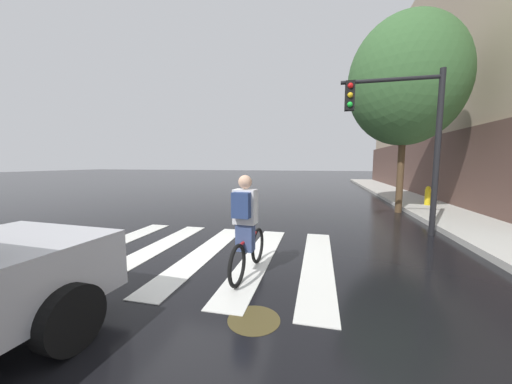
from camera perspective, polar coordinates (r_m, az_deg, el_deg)
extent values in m
plane|color=black|center=(5.84, -10.73, -12.72)|extent=(120.00, 120.00, 0.00)
cube|color=silver|center=(7.09, -28.69, -9.91)|extent=(0.55, 4.09, 0.01)
cube|color=silver|center=(6.40, -20.77, -11.26)|extent=(0.55, 4.09, 0.01)
cube|color=silver|center=(5.85, -11.05, -12.63)|extent=(0.55, 4.09, 0.01)
cube|color=silver|center=(5.49, 0.40, -13.77)|extent=(0.55, 4.09, 0.01)
cube|color=silver|center=(5.37, 12.97, -14.40)|extent=(0.55, 4.09, 0.01)
cylinder|color=#473D1E|center=(3.58, -0.46, -25.47)|extent=(0.64, 0.64, 0.01)
cylinder|color=black|center=(3.50, -34.82, -21.11)|extent=(0.28, 0.69, 0.68)
torus|color=black|center=(4.24, -4.00, -15.33)|extent=(0.11, 0.66, 0.66)
torus|color=black|center=(5.17, 0.35, -11.27)|extent=(0.11, 0.66, 0.66)
cylinder|color=red|center=(4.61, -1.60, -9.82)|extent=(0.12, 0.89, 0.05)
cylinder|color=red|center=(4.45, -2.28, -9.49)|extent=(0.04, 0.04, 0.45)
cube|color=#384772|center=(4.44, -2.28, -8.87)|extent=(0.29, 0.22, 0.56)
cube|color=silver|center=(4.34, -2.31, -3.12)|extent=(0.38, 0.27, 0.56)
sphere|color=tan|center=(4.29, -2.33, 2.15)|extent=(0.22, 0.22, 0.22)
cube|color=navy|center=(4.17, -3.15, -2.83)|extent=(0.29, 0.18, 0.40)
cylinder|color=black|center=(8.26, 34.06, 6.67)|extent=(0.14, 0.14, 4.20)
cylinder|color=black|center=(8.19, 26.53, 20.56)|extent=(2.40, 0.10, 0.10)
cube|color=black|center=(7.96, 19.29, 18.70)|extent=(0.24, 0.20, 0.76)
sphere|color=red|center=(7.92, 19.45, 20.56)|extent=(0.14, 0.14, 0.14)
sphere|color=gold|center=(7.86, 19.38, 18.87)|extent=(0.14, 0.14, 0.14)
sphere|color=green|center=(7.81, 19.31, 17.16)|extent=(0.14, 0.14, 0.14)
cylinder|color=gold|center=(13.11, 32.65, -0.92)|extent=(0.22, 0.22, 0.65)
sphere|color=gold|center=(13.08, 32.74, 0.66)|extent=(0.18, 0.18, 0.18)
cylinder|color=gold|center=(13.17, 33.31, -0.80)|extent=(0.12, 0.09, 0.09)
cylinder|color=#4C3823|center=(11.48, 28.35, 4.14)|extent=(0.24, 0.24, 3.23)
ellipsoid|color=#386033|center=(11.85, 29.21, 19.87)|extent=(4.01, 4.01, 4.62)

